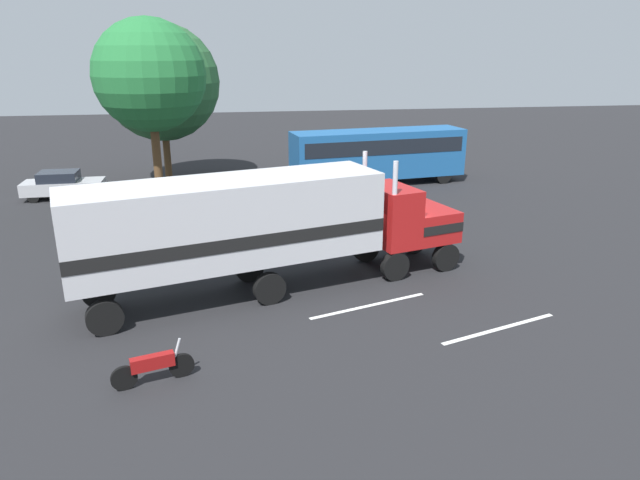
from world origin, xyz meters
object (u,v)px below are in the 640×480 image
object	(u,v)px
parked_car	(63,184)
motorcycle	(153,366)
tree_left	(150,76)
parked_bus	(378,152)
semi_truck	(260,223)
tree_center	(161,82)
person_bystander	(201,249)

from	to	relation	value
parked_car	motorcycle	xyz separation A→B (m)	(7.16, -20.78, -0.33)
tree_left	parked_bus	bearing A→B (deg)	17.00
semi_truck	motorcycle	xyz separation A→B (m)	(-3.17, -5.45, -2.04)
semi_truck	tree_center	bearing A→B (deg)	104.08
motorcycle	parked_bus	bearing A→B (deg)	61.25
semi_truck	parked_car	world-z (taller)	semi_truck
motorcycle	parked_car	bearing A→B (deg)	109.00
semi_truck	person_bystander	world-z (taller)	semi_truck
parked_car	tree_left	bearing A→B (deg)	-30.78
parked_car	tree_left	world-z (taller)	tree_left
parked_bus	parked_car	distance (m)	18.91
person_bystander	parked_car	size ratio (longest dim) A/B	0.37
semi_truck	tree_left	distance (m)	13.46
semi_truck	motorcycle	world-z (taller)	semi_truck
semi_truck	parked_bus	size ratio (longest dim) A/B	1.27
parked_bus	motorcycle	size ratio (longest dim) A/B	5.46
parked_bus	semi_truck	bearing A→B (deg)	-118.24
motorcycle	tree_left	distance (m)	18.55
tree_left	tree_center	xyz separation A→B (m)	(-0.10, 6.66, -0.67)
tree_left	tree_center	distance (m)	6.69
tree_center	parked_bus	bearing A→B (deg)	-11.41
semi_truck	tree_left	bearing A→B (deg)	110.94
tree_left	motorcycle	bearing A→B (deg)	-85.47
semi_truck	tree_left	world-z (taller)	tree_left
person_bystander	tree_center	distance (m)	17.21
semi_truck	parked_bus	xyz separation A→B (m)	(8.53, 15.88, -0.46)
person_bystander	tree_left	xyz separation A→B (m)	(-2.41, 9.50, 6.04)
parked_car	tree_left	xyz separation A→B (m)	(5.78, -3.44, 6.13)
semi_truck	motorcycle	distance (m)	6.63
motorcycle	tree_left	size ratio (longest dim) A/B	0.21
person_bystander	motorcycle	bearing A→B (deg)	-97.51
semi_truck	parked_bus	world-z (taller)	semi_truck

